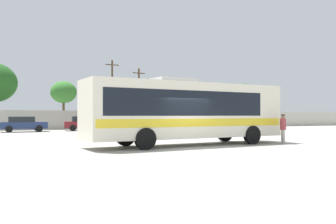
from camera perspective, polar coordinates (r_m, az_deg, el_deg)
ground_plane at (r=27.14m, az=-5.91°, el=-3.97°), size 300.00×300.00×0.00m
perimeter_wall at (r=42.73m, az=-12.26°, el=-1.24°), size 80.00×0.30×2.17m
coach_bus_cream_yellow at (r=19.35m, az=2.82°, el=0.33°), size 11.64×3.77×3.60m
attendant_by_bus_door at (r=21.32m, az=17.95°, el=-2.31°), size 0.39×0.39×1.69m
parked_car_second_dark_blue at (r=37.53m, az=-22.19°, el=-1.76°), size 4.38×2.11×1.50m
parked_car_third_maroon at (r=38.71m, az=-13.10°, el=-1.74°), size 4.59×2.29×1.51m
parked_car_rightmost_maroon at (r=40.23m, az=-4.77°, el=-1.73°), size 4.54×2.08×1.47m
utility_pole_near at (r=46.37m, az=-4.70°, el=2.45°), size 1.78×0.54×7.71m
utility_pole_far at (r=47.03m, az=-8.94°, el=3.10°), size 1.80×0.29×8.82m
roadside_tree_midleft at (r=48.14m, az=-16.39°, el=3.03°), size 3.35×3.35×6.05m
roadside_tree_midright at (r=48.22m, az=-7.81°, el=2.55°), size 5.49×5.49×6.55m
roadside_tree_right at (r=57.58m, az=12.08°, el=2.18°), size 5.40×5.40×6.63m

